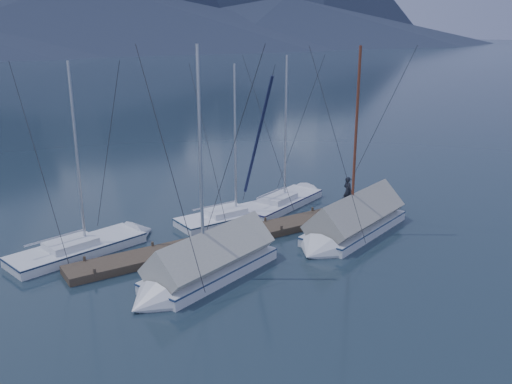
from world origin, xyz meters
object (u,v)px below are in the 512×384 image
sailboat_open_left (96,245)px  sailboat_open_right (289,200)px  sailboat_covered_near (349,226)px  sailboat_covered_far (201,269)px  sailboat_open_mid (243,214)px  person (348,192)px

sailboat_open_left → sailboat_open_right: sailboat_open_left is taller
sailboat_open_left → sailboat_covered_near: size_ratio=0.93×
sailboat_open_left → sailboat_covered_far: size_ratio=0.92×
sailboat_open_left → sailboat_open_mid: 7.86m
sailboat_covered_near → person: sailboat_covered_near is taller
sailboat_open_mid → sailboat_covered_near: sailboat_covered_near is taller
sailboat_open_mid → sailboat_open_right: 3.63m
sailboat_covered_near → sailboat_open_left: bearing=154.9°
sailboat_open_right → person: sailboat_open_right is taller
sailboat_open_left → person: sailboat_open_left is taller
sailboat_covered_far → sailboat_open_mid: bearing=46.2°
sailboat_open_left → sailboat_covered_far: bearing=-65.3°
sailboat_open_right → sailboat_covered_near: size_ratio=0.92×
sailboat_covered_far → sailboat_open_right: bearing=35.4°
person → sailboat_open_mid: bearing=66.0°
sailboat_open_left → sailboat_covered_near: (10.76, -5.03, 0.33)m
sailboat_open_right → sailboat_open_mid: bearing=-167.8°
sailboat_open_mid → person: (5.22, -2.29, 1.00)m
sailboat_open_left → sailboat_open_right: size_ratio=1.01×
sailboat_open_left → sailboat_covered_near: 11.88m
sailboat_open_mid → sailboat_open_right: bearing=12.2°
sailboat_open_mid → person: sailboat_open_mid is taller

